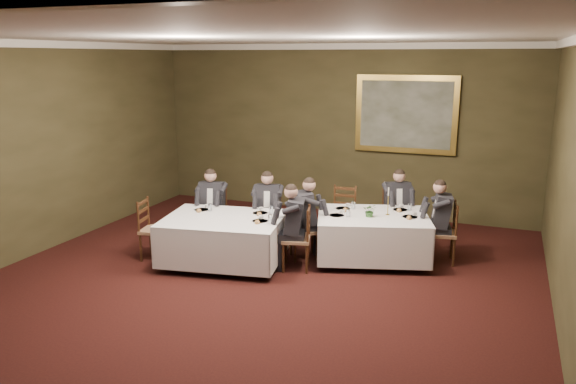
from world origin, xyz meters
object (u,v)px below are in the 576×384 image
Objects in this scene: chair_main_backright at (395,228)px; painting at (406,114)px; diner_sec_backright at (268,218)px; chair_sec_endleft at (155,242)px; chair_main_backleft at (342,226)px; centerpiece at (370,210)px; table_second at (224,237)px; diner_main_endright at (442,232)px; diner_main_endleft at (304,228)px; chair_sec_endright at (297,251)px; chair_main_endright at (442,245)px; chair_sec_backright at (268,231)px; table_main at (372,234)px; chair_main_endleft at (303,242)px; candlestick at (388,204)px; chair_sec_backleft at (214,227)px; diner_sec_endright at (296,237)px; diner_sec_backleft at (213,215)px; diner_main_backright at (396,215)px.

painting is (-0.18, 1.61, 1.85)m from chair_main_backright.
chair_sec_endleft is (-1.50, -1.23, -0.23)m from diner_sec_backright.
chair_main_backleft reaches higher than centerpiece.
diner_sec_backright reaches higher than chair_sec_endleft.
chair_main_backright reaches higher than table_second.
painting reaches higher than diner_main_endright.
diner_main_endleft is 1.35× the size of chair_sec_endright.
painting is at bearing 89.47° from centerpiece.
table_second is 9.07× the size of centerpiece.
chair_main_backleft and chair_main_endright have the same top height.
painting is at bearing -113.20° from chair_main_backleft.
table_main is at bearing 164.90° from chair_sec_backright.
chair_main_backright is 1.00× the size of chair_main_endleft.
table_second is 1.55× the size of diner_sec_backright.
candlestick is (1.27, 0.43, 0.42)m from diner_main_endleft.
chair_sec_backleft is at bearing 54.57° from chair_sec_endright.
chair_main_endleft is 2.24m from chair_main_endright.
chair_main_endleft is (-0.35, -1.06, 0.00)m from chair_main_backleft.
diner_sec_endright reaches higher than chair_sec_backright.
table_main is 4.51× the size of candlestick.
diner_main_endright is at bearing 76.15° from chair_main_endleft.
candlestick reaches higher than chair_sec_endright.
chair_sec_endright is at bearing 121.17° from diner_sec_backright.
chair_sec_endleft is at bearing 4.65° from chair_main_backright.
chair_sec_endleft is 4.35× the size of centerpiece.
chair_sec_endleft is (-0.51, -1.05, -0.23)m from diner_sec_backleft.
chair_main_endright is 4.67m from chair_sec_endleft.
chair_sec_backright is (0.99, 0.17, 0.00)m from chair_sec_backleft.
chair_main_backright is 0.23m from diner_main_backright.
diner_main_backright reaches higher than table_second.
diner_sec_backright is at bearing 29.42° from diner_sec_endright.
diner_sec_endright is (-1.21, -1.81, 0.00)m from diner_main_backright.
chair_sec_endleft is 2.16× the size of candlestick.
diner_main_endleft is 1.35× the size of chair_sec_backright.
diner_main_endleft is 0.89m from chair_sec_backright.
diner_main_endleft reaches higher than chair_main_backright.
chair_main_backleft is at bearing -168.43° from chair_sec_backleft.
table_main is 1.30m from chair_sec_endright.
chair_sec_endright is at bearing 89.29° from chair_sec_endleft.
chair_sec_endright reaches higher than table_main.
painting is (-1.07, 2.29, 1.85)m from chair_main_endright.
chair_main_endright is 2.37m from chair_sec_endright.
diner_main_endright reaches higher than chair_sec_endright.
chair_main_endleft is at bearing -90.00° from diner_main_endleft.
diner_sec_backright reaches higher than chair_main_endleft.
chair_sec_endright is (0.84, -0.81, -0.23)m from diner_sec_backright.
chair_main_backright and chair_sec_endright have the same top height.
chair_sec_backright is at bearing 85.32° from chair_main_endright.
painting reaches higher than diner_sec_endright.
diner_main_backright is at bearing 91.44° from candlestick.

